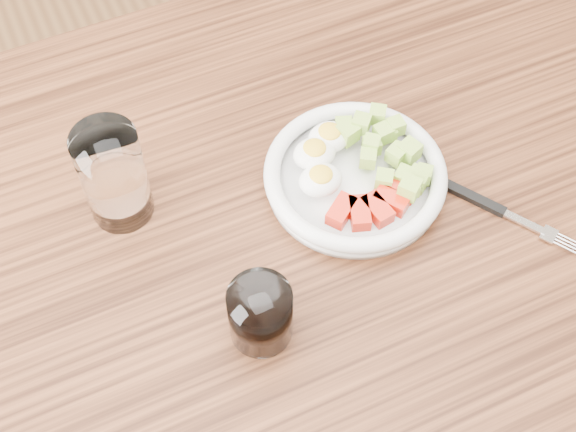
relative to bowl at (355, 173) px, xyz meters
The scene contains 5 objects.
dining_table 0.16m from the bowl, 157.65° to the right, with size 1.50×0.90×0.77m.
bowl is the anchor object (origin of this frame).
fork 0.17m from the bowl, 37.17° to the right, with size 0.12×0.17×0.01m.
water_glass 0.29m from the bowl, 163.11° to the left, with size 0.08×0.08×0.14m, color white.
coffee_glass 0.23m from the bowl, 143.57° to the right, with size 0.07×0.07×0.08m.
Camera 1 is at (-0.22, -0.46, 1.59)m, focal length 50.00 mm.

